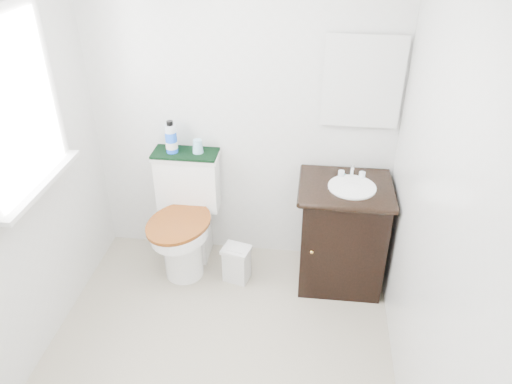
% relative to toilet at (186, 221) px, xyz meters
% --- Properties ---
extents(floor, '(2.40, 2.40, 0.00)m').
position_rel_toilet_xyz_m(floor, '(0.40, -0.96, -0.39)').
color(floor, '#A79A86').
rests_on(floor, ground).
extents(wall_back, '(2.40, 0.00, 2.40)m').
position_rel_toilet_xyz_m(wall_back, '(0.40, 0.24, 0.81)').
color(wall_back, silver).
rests_on(wall_back, ground).
extents(wall_right, '(0.00, 2.40, 2.40)m').
position_rel_toilet_xyz_m(wall_right, '(1.50, -0.96, 0.81)').
color(wall_right, silver).
rests_on(wall_right, ground).
extents(window, '(0.02, 0.70, 0.90)m').
position_rel_toilet_xyz_m(window, '(-0.67, -0.71, 1.16)').
color(window, white).
rests_on(window, wall_left).
extents(mirror, '(0.50, 0.02, 0.60)m').
position_rel_toilet_xyz_m(mirror, '(1.21, 0.21, 1.06)').
color(mirror, silver).
rests_on(mirror, wall_back).
extents(toilet, '(0.53, 0.70, 0.89)m').
position_rel_toilet_xyz_m(toilet, '(0.00, 0.00, 0.00)').
color(toilet, white).
rests_on(toilet, floor).
extents(vanity, '(0.62, 0.54, 0.92)m').
position_rel_toilet_xyz_m(vanity, '(1.16, -0.06, 0.05)').
color(vanity, black).
rests_on(vanity, floor).
extents(trash_bin, '(0.23, 0.20, 0.29)m').
position_rel_toilet_xyz_m(trash_bin, '(0.41, -0.16, -0.24)').
color(trash_bin, silver).
rests_on(trash_bin, floor).
extents(towel, '(0.47, 0.22, 0.02)m').
position_rel_toilet_xyz_m(towel, '(-0.00, 0.13, 0.51)').
color(towel, black).
rests_on(towel, toilet).
extents(mouthwash_bottle, '(0.08, 0.08, 0.24)m').
position_rel_toilet_xyz_m(mouthwash_bottle, '(-0.09, 0.12, 0.63)').
color(mouthwash_bottle, blue).
rests_on(mouthwash_bottle, towel).
extents(cup, '(0.08, 0.08, 0.10)m').
position_rel_toilet_xyz_m(cup, '(0.09, 0.13, 0.57)').
color(cup, '#89C5E1').
rests_on(cup, towel).
extents(soap_bar, '(0.06, 0.04, 0.02)m').
position_rel_toilet_xyz_m(soap_bar, '(1.13, 0.07, 0.44)').
color(soap_bar, '#16686B').
rests_on(soap_bar, vanity).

